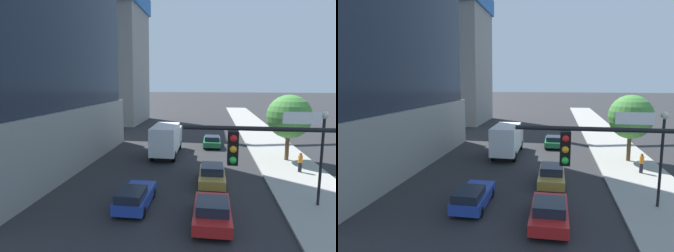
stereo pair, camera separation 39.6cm
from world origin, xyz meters
The scene contains 11 objects.
sidewalk centered at (8.82, 20.00, 0.07)m, with size 5.33×120.00×0.15m, color #9E9B93.
construction_building centered at (-16.63, 48.16, 12.84)m, with size 24.71×13.30×32.57m.
traffic_light_pole centered at (4.86, 4.78, 4.64)m, with size 5.55×0.48×6.67m.
street_lamp centered at (8.43, 13.53, 3.87)m, with size 0.44×0.44×5.66m.
street_tree centered at (9.11, 23.99, 4.27)m, with size 4.04×4.04×6.15m.
car_green centered at (2.13, 29.39, 0.66)m, with size 1.93×4.38×1.33m.
car_blue centered at (-2.44, 11.88, 0.69)m, with size 1.77×4.22×1.39m.
car_gold centered at (2.13, 16.68, 0.72)m, with size 1.85×4.40×1.47m.
car_red centered at (2.13, 10.48, 0.71)m, with size 1.93×4.31×1.42m.
box_truck centered at (-2.44, 24.53, 1.79)m, with size 2.34×7.46×3.21m.
pedestrian_orange_shirt centered at (9.26, 20.23, 0.97)m, with size 0.34×0.34×1.61m.
Camera 2 is at (2.35, -4.29, 7.52)m, focal length 31.40 mm.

